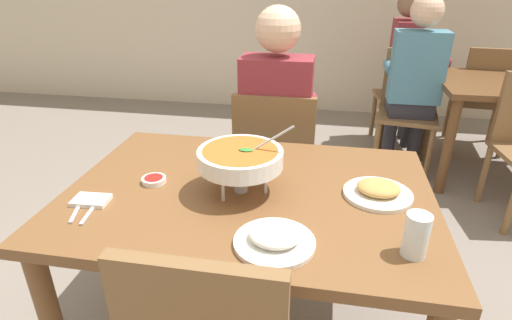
{
  "coord_description": "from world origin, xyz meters",
  "views": [
    {
      "loc": [
        0.25,
        -1.26,
        1.47
      ],
      "look_at": [
        0.0,
        0.15,
        0.79
      ],
      "focal_mm": 28.67,
      "sensor_mm": 36.0,
      "label": 1
    }
  ],
  "objects_px": {
    "curry_bowl": "(240,158)",
    "chair_bg_middle": "(415,89)",
    "patron_bg_left": "(415,76)",
    "patron_bg_middle": "(407,60)",
    "rice_plate": "(274,239)",
    "diner_main": "(277,117)",
    "chair_bg_left": "(408,103)",
    "dining_table_far": "(509,100)",
    "appetizer_plate": "(378,191)",
    "drink_glass": "(416,237)",
    "sauce_dish": "(154,180)",
    "chair_diner_main": "(275,159)",
    "chair_bg_right": "(485,94)",
    "dining_table_main": "(249,213)"
  },
  "relations": [
    {
      "from": "chair_bg_right",
      "to": "patron_bg_middle",
      "type": "relative_size",
      "value": 0.69
    },
    {
      "from": "curry_bowl",
      "to": "chair_bg_right",
      "type": "xyz_separation_m",
      "value": [
        1.57,
        2.31,
        -0.36
      ]
    },
    {
      "from": "chair_diner_main",
      "to": "patron_bg_left",
      "type": "xyz_separation_m",
      "value": [
        0.87,
        1.09,
        0.24
      ]
    },
    {
      "from": "chair_bg_left",
      "to": "drink_glass",
      "type": "bearing_deg",
      "value": -99.02
    },
    {
      "from": "appetizer_plate",
      "to": "patron_bg_middle",
      "type": "xyz_separation_m",
      "value": [
        0.45,
        2.37,
        -0.01
      ]
    },
    {
      "from": "dining_table_main",
      "to": "chair_bg_right",
      "type": "distance_m",
      "value": 2.77
    },
    {
      "from": "rice_plate",
      "to": "patron_bg_left",
      "type": "bearing_deg",
      "value": 71.03
    },
    {
      "from": "patron_bg_left",
      "to": "patron_bg_middle",
      "type": "height_order",
      "value": "same"
    },
    {
      "from": "drink_glass",
      "to": "patron_bg_left",
      "type": "height_order",
      "value": "patron_bg_left"
    },
    {
      "from": "chair_bg_middle",
      "to": "patron_bg_left",
      "type": "height_order",
      "value": "patron_bg_left"
    },
    {
      "from": "chair_diner_main",
      "to": "diner_main",
      "type": "height_order",
      "value": "diner_main"
    },
    {
      "from": "drink_glass",
      "to": "chair_bg_middle",
      "type": "distance_m",
      "value": 2.69
    },
    {
      "from": "sauce_dish",
      "to": "chair_bg_left",
      "type": "bearing_deg",
      "value": 57.71
    },
    {
      "from": "diner_main",
      "to": "drink_glass",
      "type": "distance_m",
      "value": 1.18
    },
    {
      "from": "chair_bg_left",
      "to": "dining_table_main",
      "type": "bearing_deg",
      "value": -114.22
    },
    {
      "from": "dining_table_main",
      "to": "diner_main",
      "type": "xyz_separation_m",
      "value": [
        0.0,
        0.78,
        0.11
      ]
    },
    {
      "from": "drink_glass",
      "to": "chair_bg_middle",
      "type": "height_order",
      "value": "chair_bg_middle"
    },
    {
      "from": "diner_main",
      "to": "dining_table_far",
      "type": "xyz_separation_m",
      "value": [
        1.53,
        1.04,
        -0.14
      ]
    },
    {
      "from": "sauce_dish",
      "to": "chair_bg_middle",
      "type": "xyz_separation_m",
      "value": [
        1.36,
        2.36,
        -0.24
      ]
    },
    {
      "from": "rice_plate",
      "to": "chair_bg_left",
      "type": "bearing_deg",
      "value": 71.76
    },
    {
      "from": "rice_plate",
      "to": "patron_bg_middle",
      "type": "distance_m",
      "value": 2.82
    },
    {
      "from": "dining_table_far",
      "to": "patron_bg_left",
      "type": "distance_m",
      "value": 0.68
    },
    {
      "from": "diner_main",
      "to": "drink_glass",
      "type": "xyz_separation_m",
      "value": [
        0.52,
        -1.06,
        0.05
      ]
    },
    {
      "from": "rice_plate",
      "to": "chair_bg_middle",
      "type": "relative_size",
      "value": 0.27
    },
    {
      "from": "patron_bg_middle",
      "to": "dining_table_far",
      "type": "bearing_deg",
      "value": -43.02
    },
    {
      "from": "drink_glass",
      "to": "curry_bowl",
      "type": "bearing_deg",
      "value": 154.22
    },
    {
      "from": "diner_main",
      "to": "dining_table_far",
      "type": "bearing_deg",
      "value": 34.22
    },
    {
      "from": "curry_bowl",
      "to": "chair_bg_middle",
      "type": "bearing_deg",
      "value": 66.66
    },
    {
      "from": "curry_bowl",
      "to": "chair_bg_middle",
      "type": "height_order",
      "value": "curry_bowl"
    },
    {
      "from": "curry_bowl",
      "to": "patron_bg_left",
      "type": "bearing_deg",
      "value": 64.12
    },
    {
      "from": "sauce_dish",
      "to": "drink_glass",
      "type": "distance_m",
      "value": 0.93
    },
    {
      "from": "chair_diner_main",
      "to": "drink_glass",
      "type": "distance_m",
      "value": 1.19
    },
    {
      "from": "curry_bowl",
      "to": "patron_bg_middle",
      "type": "distance_m",
      "value": 2.6
    },
    {
      "from": "dining_table_far",
      "to": "patron_bg_left",
      "type": "height_order",
      "value": "patron_bg_left"
    },
    {
      "from": "diner_main",
      "to": "chair_bg_left",
      "type": "distance_m",
      "value": 1.49
    },
    {
      "from": "chair_bg_middle",
      "to": "curry_bowl",
      "type": "bearing_deg",
      "value": -113.34
    },
    {
      "from": "sauce_dish",
      "to": "chair_bg_middle",
      "type": "distance_m",
      "value": 2.74
    },
    {
      "from": "diner_main",
      "to": "curry_bowl",
      "type": "height_order",
      "value": "diner_main"
    },
    {
      "from": "chair_diner_main",
      "to": "appetizer_plate",
      "type": "distance_m",
      "value": 0.88
    },
    {
      "from": "chair_diner_main",
      "to": "rice_plate",
      "type": "bearing_deg",
      "value": -82.64
    },
    {
      "from": "appetizer_plate",
      "to": "patron_bg_middle",
      "type": "bearing_deg",
      "value": 79.33
    },
    {
      "from": "chair_bg_left",
      "to": "patron_bg_left",
      "type": "height_order",
      "value": "patron_bg_left"
    },
    {
      "from": "chair_diner_main",
      "to": "patron_bg_left",
      "type": "bearing_deg",
      "value": 51.43
    },
    {
      "from": "dining_table_main",
      "to": "drink_glass",
      "type": "height_order",
      "value": "drink_glass"
    },
    {
      "from": "patron_bg_middle",
      "to": "patron_bg_left",
      "type": "bearing_deg",
      "value": -93.12
    },
    {
      "from": "curry_bowl",
      "to": "sauce_dish",
      "type": "distance_m",
      "value": 0.35
    },
    {
      "from": "curry_bowl",
      "to": "chair_bg_right",
      "type": "relative_size",
      "value": 0.37
    },
    {
      "from": "dining_table_main",
      "to": "sauce_dish",
      "type": "height_order",
      "value": "sauce_dish"
    },
    {
      "from": "rice_plate",
      "to": "appetizer_plate",
      "type": "height_order",
      "value": "same"
    },
    {
      "from": "drink_glass",
      "to": "chair_bg_left",
      "type": "relative_size",
      "value": 0.14
    }
  ]
}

